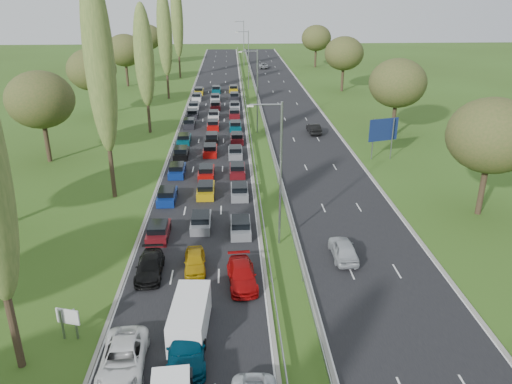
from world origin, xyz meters
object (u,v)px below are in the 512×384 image
object	(u,v)px
info_sign	(68,320)
direction_sign	(383,132)
near_car_2	(123,359)
white_van_rear	(190,315)
near_car_3	(150,266)

from	to	relation	value
info_sign	direction_sign	xyz separation A→B (m)	(28.80, 33.46, 2.20)
near_car_2	info_sign	world-z (taller)	info_sign
white_van_rear	info_sign	xyz separation A→B (m)	(-7.28, -0.47, 0.27)
direction_sign	white_van_rear	bearing A→B (deg)	-123.11
near_car_3	direction_sign	xyz separation A→B (m)	(25.03, 26.27, 2.86)
near_car_2	direction_sign	size ratio (longest dim) A/B	1.03
near_car_3	white_van_rear	xyz separation A→B (m)	(3.51, -6.73, 0.39)
white_van_rear	direction_sign	xyz separation A→B (m)	(21.52, 32.99, 2.47)
white_van_rear	direction_sign	world-z (taller)	direction_sign
near_car_3	white_van_rear	world-z (taller)	white_van_rear
info_sign	near_car_3	bearing A→B (deg)	62.31
near_car_2	white_van_rear	size ratio (longest dim) A/B	1.00
white_van_rear	info_sign	distance (m)	7.30
near_car_2	info_sign	distance (m)	4.81
near_car_2	white_van_rear	distance (m)	4.89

